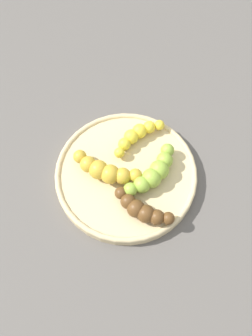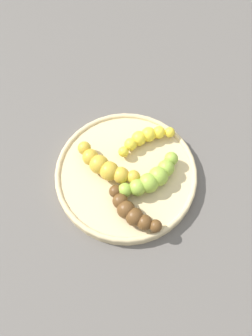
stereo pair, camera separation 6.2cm
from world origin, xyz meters
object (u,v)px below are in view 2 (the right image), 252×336
banana_green (152,178)px  banana_yellow (145,138)px  banana_overripe (132,212)px  fruit_bowl (126,174)px  banana_spotted (105,166)px

banana_green → banana_yellow: bearing=151.2°
banana_overripe → fruit_bowl: bearing=-130.9°
banana_spotted → banana_overripe: 0.10m
banana_spotted → banana_green: 0.09m
banana_overripe → banana_yellow: size_ratio=1.00×
banana_spotted → banana_overripe: (0.06, -0.08, -0.00)m
banana_overripe → banana_green: bearing=-168.2°
fruit_bowl → banana_yellow: bearing=71.1°
fruit_bowl → banana_spotted: bearing=-176.7°
fruit_bowl → banana_green: bearing=-13.4°
banana_overripe → banana_green: (0.03, 0.07, 0.00)m
fruit_bowl → banana_yellow: 0.08m
banana_overripe → banana_green: banana_green is taller
banana_overripe → banana_green: 0.07m
banana_green → fruit_bowl: bearing=-148.9°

